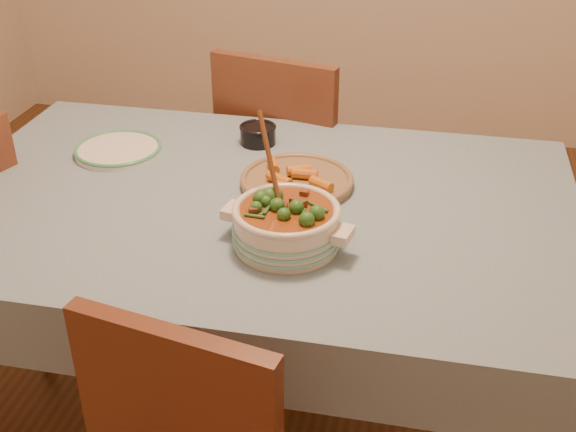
{
  "coord_description": "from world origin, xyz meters",
  "views": [
    {
      "loc": [
        0.43,
        -1.61,
        1.67
      ],
      "look_at": [
        0.14,
        -0.22,
        0.84
      ],
      "focal_mm": 45.0,
      "sensor_mm": 36.0,
      "label": 1
    }
  ],
  "objects_px": {
    "dining_table": "(255,228)",
    "white_plate": "(118,150)",
    "chair_far": "(288,161)",
    "condiment_bowl": "(258,133)",
    "stew_casserole": "(286,222)",
    "fried_plate": "(297,179)"
  },
  "relations": [
    {
      "from": "dining_table",
      "to": "fried_plate",
      "type": "bearing_deg",
      "value": 43.25
    },
    {
      "from": "stew_casserole",
      "to": "dining_table",
      "type": "bearing_deg",
      "value": 122.42
    },
    {
      "from": "white_plate",
      "to": "fried_plate",
      "type": "bearing_deg",
      "value": -9.72
    },
    {
      "from": "dining_table",
      "to": "stew_casserole",
      "type": "distance_m",
      "value": 0.29
    },
    {
      "from": "condiment_bowl",
      "to": "fried_plate",
      "type": "xyz_separation_m",
      "value": [
        0.17,
        -0.25,
        -0.01
      ]
    },
    {
      "from": "stew_casserole",
      "to": "chair_far",
      "type": "relative_size",
      "value": 0.34
    },
    {
      "from": "condiment_bowl",
      "to": "chair_far",
      "type": "relative_size",
      "value": 0.14
    },
    {
      "from": "fried_plate",
      "to": "dining_table",
      "type": "bearing_deg",
      "value": -136.75
    },
    {
      "from": "chair_far",
      "to": "fried_plate",
      "type": "bearing_deg",
      "value": 117.49
    },
    {
      "from": "white_plate",
      "to": "stew_casserole",
      "type": "bearing_deg",
      "value": -33.64
    },
    {
      "from": "dining_table",
      "to": "white_plate",
      "type": "relative_size",
      "value": 5.79
    },
    {
      "from": "white_plate",
      "to": "chair_far",
      "type": "height_order",
      "value": "chair_far"
    },
    {
      "from": "stew_casserole",
      "to": "chair_far",
      "type": "bearing_deg",
      "value": 101.55
    },
    {
      "from": "stew_casserole",
      "to": "condiment_bowl",
      "type": "xyz_separation_m",
      "value": [
        -0.2,
        0.55,
        -0.03
      ]
    },
    {
      "from": "dining_table",
      "to": "white_plate",
      "type": "xyz_separation_m",
      "value": [
        -0.46,
        0.19,
        0.1
      ]
    },
    {
      "from": "stew_casserole",
      "to": "white_plate",
      "type": "bearing_deg",
      "value": 146.36
    },
    {
      "from": "dining_table",
      "to": "condiment_bowl",
      "type": "xyz_separation_m",
      "value": [
        -0.07,
        0.34,
        0.12
      ]
    },
    {
      "from": "white_plate",
      "to": "chair_far",
      "type": "xyz_separation_m",
      "value": [
        0.41,
        0.5,
        -0.23
      ]
    },
    {
      "from": "dining_table",
      "to": "chair_far",
      "type": "distance_m",
      "value": 0.7
    },
    {
      "from": "chair_far",
      "to": "stew_casserole",
      "type": "bearing_deg",
      "value": 115.03
    },
    {
      "from": "white_plate",
      "to": "condiment_bowl",
      "type": "bearing_deg",
      "value": 21.58
    },
    {
      "from": "white_plate",
      "to": "chair_far",
      "type": "distance_m",
      "value": 0.68
    }
  ]
}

